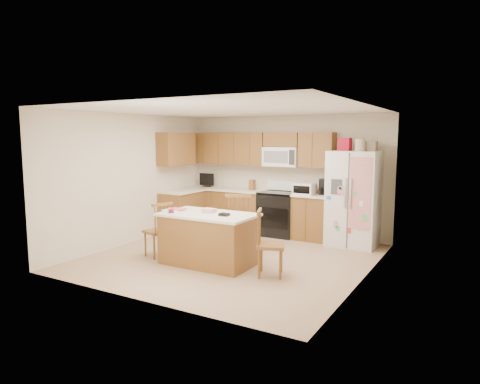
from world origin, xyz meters
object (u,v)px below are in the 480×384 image
Objects in this scene: windsor_chair_back at (239,225)px; windsor_chair_right at (269,245)px; windsor_chair_left at (159,231)px; refrigerator at (354,198)px; island at (208,238)px; stove at (279,213)px.

windsor_chair_right is (0.98, -0.81, -0.05)m from windsor_chair_back.
refrigerator is at bearing 42.46° from windsor_chair_left.
windsor_chair_back is at bearing 37.15° from windsor_chair_left.
island is at bearing -99.20° from windsor_chair_back.
refrigerator is 3.67m from windsor_chair_left.
island is at bearing 3.79° from windsor_chair_left.
windsor_chair_back is (-1.57, -1.61, -0.41)m from refrigerator.
stove is 2.67m from windsor_chair_right.
windsor_chair_back is (0.13, 0.78, 0.09)m from island.
stove is at bearing 177.70° from refrigerator.
windsor_chair_right is (0.98, -2.48, -0.01)m from stove.
refrigerator reaches higher than windsor_chair_left.
island is 0.79m from windsor_chair_back.
windsor_chair_right is at bearing -1.67° from island.
island is at bearing -92.93° from stove.
windsor_chair_back is at bearing 80.80° from island.
island is 1.11m from windsor_chair_right.
windsor_chair_right is at bearing -68.42° from stove.
windsor_chair_left is at bearing -142.85° from windsor_chair_back.
windsor_chair_left is 0.87× the size of windsor_chair_back.
stove is 1.18× the size of windsor_chair_left.
windsor_chair_back reaches higher than windsor_chair_left.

